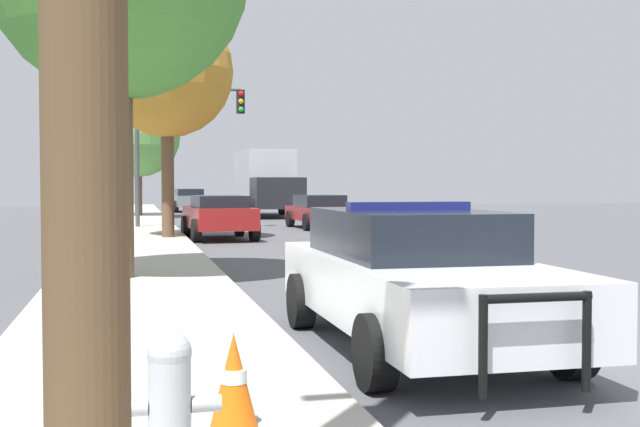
{
  "coord_description": "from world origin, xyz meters",
  "views": [
    {
      "loc": [
        -5.23,
        -6.61,
        1.76
      ],
      "look_at": [
        -1.02,
        11.22,
        1.06
      ],
      "focal_mm": 45.0,
      "sensor_mm": 36.0,
      "label": 1
    }
  ],
  "objects_px": {
    "traffic_light": "(180,126)",
    "car_background_midblock": "(219,215)",
    "tree_sidewalk_mid": "(167,72)",
    "fire_hydrant": "(170,399)",
    "box_truck": "(266,181)",
    "car_background_distant": "(189,199)",
    "tree_sidewalk_far": "(138,135)",
    "police_car": "(414,276)",
    "traffic_cone": "(234,380)",
    "car_background_oncoming": "(320,210)"
  },
  "relations": [
    {
      "from": "traffic_light",
      "to": "traffic_cone",
      "type": "relative_size",
      "value": 8.3
    },
    {
      "from": "car_background_midblock",
      "to": "tree_sidewalk_mid",
      "type": "relative_size",
      "value": 0.58
    },
    {
      "from": "police_car",
      "to": "car_background_distant",
      "type": "xyz_separation_m",
      "value": [
        0.48,
        41.06,
        -0.02
      ]
    },
    {
      "from": "car_background_distant",
      "to": "tree_sidewalk_mid",
      "type": "xyz_separation_m",
      "value": [
        -2.33,
        -24.57,
        4.32
      ]
    },
    {
      "from": "traffic_light",
      "to": "traffic_cone",
      "type": "bearing_deg",
      "value": -92.65
    },
    {
      "from": "police_car",
      "to": "car_background_midblock",
      "type": "xyz_separation_m",
      "value": [
        -0.26,
        16.96,
        -0.03
      ]
    },
    {
      "from": "fire_hydrant",
      "to": "traffic_cone",
      "type": "height_order",
      "value": "fire_hydrant"
    },
    {
      "from": "police_car",
      "to": "car_background_oncoming",
      "type": "xyz_separation_m",
      "value": [
        4.19,
        22.06,
        -0.09
      ]
    },
    {
      "from": "fire_hydrant",
      "to": "tree_sidewalk_far",
      "type": "xyz_separation_m",
      "value": [
        0.16,
        36.5,
        3.55
      ]
    },
    {
      "from": "car_background_distant",
      "to": "car_background_midblock",
      "type": "bearing_deg",
      "value": -93.47
    },
    {
      "from": "police_car",
      "to": "tree_sidewalk_far",
      "type": "height_order",
      "value": "tree_sidewalk_far"
    },
    {
      "from": "traffic_light",
      "to": "tree_sidewalk_far",
      "type": "bearing_deg",
      "value": 98.03
    },
    {
      "from": "car_background_midblock",
      "to": "car_background_oncoming",
      "type": "height_order",
      "value": "car_background_midblock"
    },
    {
      "from": "traffic_light",
      "to": "box_truck",
      "type": "xyz_separation_m",
      "value": [
        5.1,
        11.21,
        -2.08
      ]
    },
    {
      "from": "car_background_distant",
      "to": "box_truck",
      "type": "height_order",
      "value": "box_truck"
    },
    {
      "from": "fire_hydrant",
      "to": "car_background_midblock",
      "type": "relative_size",
      "value": 0.2
    },
    {
      "from": "car_background_distant",
      "to": "tree_sidewalk_mid",
      "type": "relative_size",
      "value": 0.63
    },
    {
      "from": "fire_hydrant",
      "to": "traffic_light",
      "type": "xyz_separation_m",
      "value": [
        1.63,
        26.1,
        3.34
      ]
    },
    {
      "from": "traffic_light",
      "to": "box_truck",
      "type": "distance_m",
      "value": 12.49
    },
    {
      "from": "traffic_light",
      "to": "police_car",
      "type": "bearing_deg",
      "value": -87.23
    },
    {
      "from": "car_background_oncoming",
      "to": "tree_sidewalk_mid",
      "type": "xyz_separation_m",
      "value": [
        -6.04,
        -5.58,
        4.39
      ]
    },
    {
      "from": "traffic_light",
      "to": "traffic_cone",
      "type": "xyz_separation_m",
      "value": [
        -1.17,
        -25.31,
        -3.45
      ]
    },
    {
      "from": "fire_hydrant",
      "to": "tree_sidewalk_far",
      "type": "distance_m",
      "value": 36.67
    },
    {
      "from": "tree_sidewalk_far",
      "to": "fire_hydrant",
      "type": "bearing_deg",
      "value": -90.25
    },
    {
      "from": "fire_hydrant",
      "to": "car_background_distant",
      "type": "height_order",
      "value": "car_background_distant"
    },
    {
      "from": "box_truck",
      "to": "car_background_distant",
      "type": "bearing_deg",
      "value": -65.01
    },
    {
      "from": "box_truck",
      "to": "tree_sidewalk_far",
      "type": "height_order",
      "value": "tree_sidewalk_far"
    },
    {
      "from": "tree_sidewalk_mid",
      "to": "car_background_distant",
      "type": "bearing_deg",
      "value": 84.59
    },
    {
      "from": "police_car",
      "to": "fire_hydrant",
      "type": "distance_m",
      "value": 4.46
    },
    {
      "from": "police_car",
      "to": "traffic_cone",
      "type": "bearing_deg",
      "value": 50.47
    },
    {
      "from": "car_background_distant",
      "to": "tree_sidewalk_far",
      "type": "bearing_deg",
      "value": -112.32
    },
    {
      "from": "police_car",
      "to": "car_background_distant",
      "type": "bearing_deg",
      "value": -90.68
    },
    {
      "from": "fire_hydrant",
      "to": "box_truck",
      "type": "height_order",
      "value": "box_truck"
    },
    {
      "from": "car_background_oncoming",
      "to": "box_truck",
      "type": "bearing_deg",
      "value": -91.56
    },
    {
      "from": "fire_hydrant",
      "to": "traffic_light",
      "type": "distance_m",
      "value": 26.36
    },
    {
      "from": "tree_sidewalk_mid",
      "to": "fire_hydrant",
      "type": "bearing_deg",
      "value": -92.51
    },
    {
      "from": "police_car",
      "to": "fire_hydrant",
      "type": "bearing_deg",
      "value": 52.38
    },
    {
      "from": "car_background_distant",
      "to": "police_car",
      "type": "bearing_deg",
      "value": -92.38
    },
    {
      "from": "traffic_light",
      "to": "tree_sidewalk_far",
      "type": "relative_size",
      "value": 0.87
    },
    {
      "from": "traffic_light",
      "to": "box_truck",
      "type": "bearing_deg",
      "value": 65.53
    },
    {
      "from": "box_truck",
      "to": "traffic_cone",
      "type": "distance_m",
      "value": 37.08
    },
    {
      "from": "car_background_distant",
      "to": "tree_sidewalk_mid",
      "type": "height_order",
      "value": "tree_sidewalk_mid"
    },
    {
      "from": "fire_hydrant",
      "to": "box_truck",
      "type": "bearing_deg",
      "value": 79.78
    },
    {
      "from": "fire_hydrant",
      "to": "tree_sidewalk_mid",
      "type": "relative_size",
      "value": 0.12
    },
    {
      "from": "traffic_cone",
      "to": "box_truck",
      "type": "bearing_deg",
      "value": 80.25
    },
    {
      "from": "box_truck",
      "to": "tree_sidewalk_far",
      "type": "xyz_separation_m",
      "value": [
        -6.57,
        -0.81,
        2.29
      ]
    },
    {
      "from": "box_truck",
      "to": "tree_sidewalk_mid",
      "type": "bearing_deg",
      "value": 70.44
    },
    {
      "from": "traffic_light",
      "to": "car_background_midblock",
      "type": "distance_m",
      "value": 6.49
    },
    {
      "from": "police_car",
      "to": "tree_sidewalk_mid",
      "type": "bearing_deg",
      "value": -83.63
    },
    {
      "from": "tree_sidewalk_mid",
      "to": "tree_sidewalk_far",
      "type": "xyz_separation_m",
      "value": [
        -0.72,
        16.48,
        -0.96
      ]
    }
  ]
}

